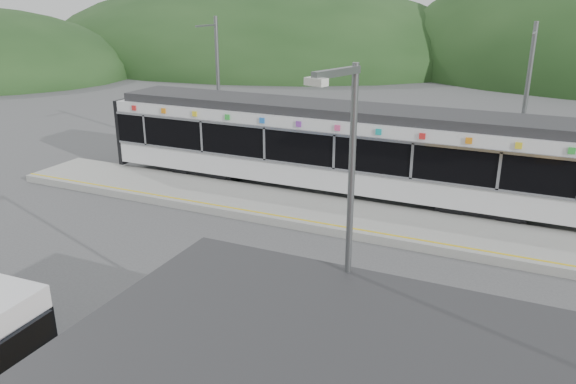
% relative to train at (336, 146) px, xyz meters
% --- Properties ---
extents(ground, '(120.00, 120.00, 0.00)m').
position_rel_train_xyz_m(ground, '(-0.11, -6.00, -2.06)').
color(ground, '#4C4C4F').
rests_on(ground, ground).
extents(hills, '(146.00, 149.00, 26.00)m').
position_rel_train_xyz_m(hills, '(6.08, -0.71, -2.06)').
color(hills, '#1E3D19').
rests_on(hills, ground).
extents(platform, '(26.00, 3.20, 0.30)m').
position_rel_train_xyz_m(platform, '(-0.11, -2.70, -1.91)').
color(platform, '#9E9E99').
rests_on(platform, ground).
extents(yellow_line, '(26.00, 0.10, 0.01)m').
position_rel_train_xyz_m(yellow_line, '(-0.11, -4.00, -1.76)').
color(yellow_line, yellow).
rests_on(yellow_line, platform).
extents(train, '(20.44, 3.01, 3.74)m').
position_rel_train_xyz_m(train, '(0.00, 0.00, 0.00)').
color(train, black).
rests_on(train, ground).
extents(catenary_mast_west, '(0.18, 1.80, 7.00)m').
position_rel_train_xyz_m(catenary_mast_west, '(-7.11, 2.56, 1.58)').
color(catenary_mast_west, slate).
rests_on(catenary_mast_west, ground).
extents(catenary_mast_east, '(0.18, 1.80, 7.00)m').
position_rel_train_xyz_m(catenary_mast_east, '(6.89, 2.56, 1.58)').
color(catenary_mast_east, slate).
rests_on(catenary_mast_east, ground).
extents(lamp_post, '(0.46, 1.23, 6.85)m').
position_rel_train_xyz_m(lamp_post, '(4.63, -12.25, 2.00)').
color(lamp_post, slate).
rests_on(lamp_post, ground).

